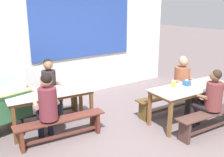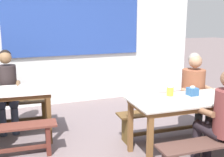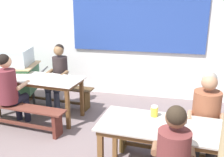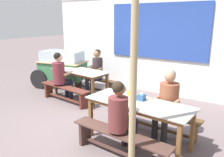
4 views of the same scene
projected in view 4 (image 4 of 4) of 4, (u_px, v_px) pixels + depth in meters
The scene contains 16 objects.
ground_plane at pixel (85, 121), 4.93m from camera, with size 40.00×40.00×0.00m, color #6C5C5D.
backdrop_wall at pixel (145, 40), 6.74m from camera, with size 6.43×0.23×2.92m.
dining_table_far at pixel (80, 73), 6.32m from camera, with size 1.69×0.82×0.76m.
dining_table_near at pixel (139, 106), 3.91m from camera, with size 1.88×0.81×0.76m.
bench_far_back at pixel (94, 83), 6.84m from camera, with size 1.64×0.44×0.43m.
bench_far_front at pixel (65, 92), 6.00m from camera, with size 1.64×0.42×0.43m.
bench_near_back at pixel (153, 117), 4.44m from camera, with size 1.83×0.39×0.43m.
bench_near_front at pixel (119, 141), 3.58m from camera, with size 1.72×0.39×0.43m.
food_cart at pixel (62, 66), 7.19m from camera, with size 1.95×1.13×1.17m.
person_right_near_table at pixel (168, 100), 4.12m from camera, with size 0.48×0.55×1.27m.
person_near_front at pixel (121, 115), 3.55m from camera, with size 0.42×0.57×1.25m.
person_left_back_turned at pixel (61, 74), 6.05m from camera, with size 0.46×0.53×1.29m.
person_center_facing at pixel (96, 70), 6.59m from camera, with size 0.42×0.57×1.29m.
tissue_box at pixel (141, 97), 3.98m from camera, with size 0.12×0.13×0.13m.
condiment_jar at pixel (130, 92), 4.21m from camera, with size 0.09×0.09×0.13m.
wooden_support_post at pixel (133, 88), 2.95m from camera, with size 0.09×0.09×2.53m, color tan.
Camera 4 is at (2.98, -3.47, 2.13)m, focal length 37.07 mm.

